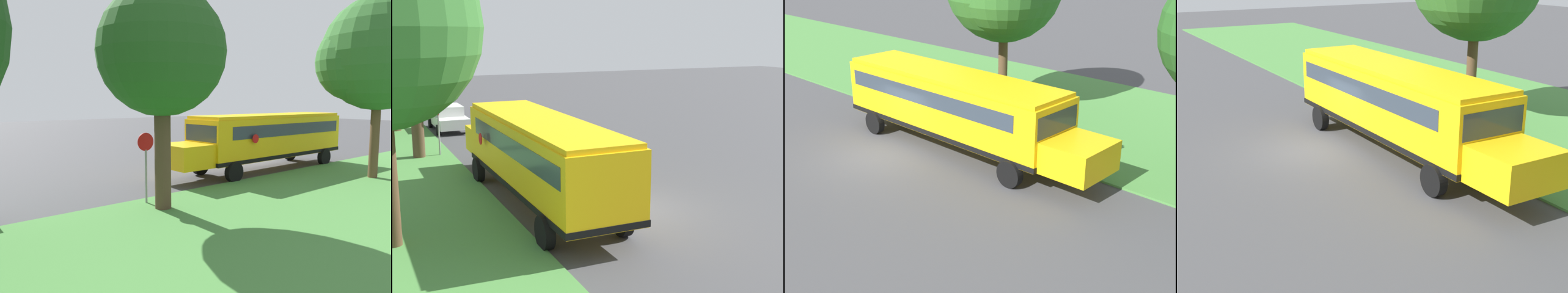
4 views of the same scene
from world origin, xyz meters
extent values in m
plane|color=#424244|center=(0.00, 0.00, 0.00)|extent=(120.00, 120.00, 0.00)
cube|color=#47843D|center=(-10.00, 0.00, 0.04)|extent=(12.00, 80.00, 0.08)
cube|color=yellow|center=(-2.71, 1.47, 1.90)|extent=(2.50, 10.50, 2.20)
cube|color=yellow|center=(-2.71, 7.67, 1.35)|extent=(2.20, 1.90, 1.10)
cube|color=yellow|center=(-2.71, 1.47, 3.08)|extent=(2.35, 10.29, 0.16)
cube|color=black|center=(-2.71, 1.47, 0.92)|extent=(2.54, 10.54, 0.20)
cube|color=#2D3842|center=(-2.71, 1.17, 2.36)|extent=(2.53, 9.24, 0.64)
cube|color=#2D3842|center=(-2.71, 6.67, 2.36)|extent=(2.25, 0.12, 0.80)
cylinder|color=red|center=(-4.14, 4.35, 2.05)|extent=(0.03, 0.44, 0.44)
cylinder|color=black|center=(-3.96, 5.67, 0.50)|extent=(0.30, 1.00, 1.00)
cylinder|color=black|center=(-1.46, 5.67, 0.50)|extent=(0.30, 1.00, 1.00)
cylinder|color=black|center=(-3.96, -2.21, 0.50)|extent=(0.30, 1.00, 1.00)
cylinder|color=black|center=(-1.46, -2.21, 0.50)|extent=(0.30, 1.00, 1.00)
cylinder|color=brown|center=(-7.86, -0.30, 2.07)|extent=(0.45, 0.45, 4.14)
camera|label=1|loc=(-16.58, 18.69, 3.92)|focal=35.00mm
camera|label=2|loc=(-8.96, -15.97, 6.11)|focal=50.00mm
camera|label=3|loc=(11.87, 16.86, 8.60)|focal=50.00mm
camera|label=4|loc=(7.76, 17.70, 6.76)|focal=50.00mm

